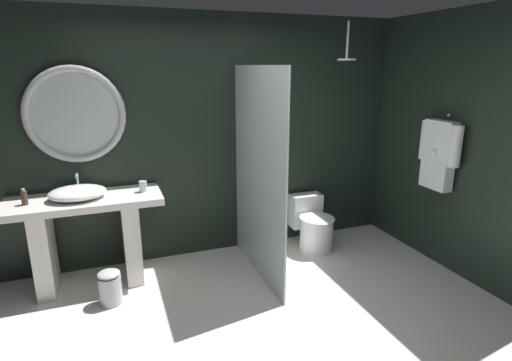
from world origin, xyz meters
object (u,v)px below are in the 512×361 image
(rain_shower_head, at_px, (347,55))
(hanging_bathrobe, at_px, (439,152))
(toilet, at_px, (313,225))
(waste_bin, at_px, (110,287))
(round_wall_mirror, at_px, (76,115))
(vessel_sink, at_px, (77,193))
(soap_dispenser, at_px, (24,198))
(tumbler_cup, at_px, (143,186))

(rain_shower_head, bearing_deg, hanging_bathrobe, -40.41)
(toilet, relative_size, waste_bin, 1.87)
(round_wall_mirror, bearing_deg, vessel_sink, -99.33)
(rain_shower_head, relative_size, hanging_bathrobe, 0.50)
(rain_shower_head, xyz_separation_m, toilet, (-0.25, 0.13, -1.90))
(vessel_sink, bearing_deg, soap_dispenser, -177.47)
(tumbler_cup, relative_size, hanging_bathrobe, 0.14)
(tumbler_cup, xyz_separation_m, rain_shower_head, (2.12, -0.15, 1.24))
(vessel_sink, bearing_deg, waste_bin, -65.56)
(rain_shower_head, bearing_deg, round_wall_mirror, 170.97)
(round_wall_mirror, bearing_deg, rain_shower_head, -9.03)
(round_wall_mirror, xyz_separation_m, waste_bin, (0.16, -0.73, -1.45))
(vessel_sink, height_order, rain_shower_head, rain_shower_head)
(vessel_sink, distance_m, rain_shower_head, 2.98)
(round_wall_mirror, bearing_deg, tumbler_cup, -26.48)
(vessel_sink, bearing_deg, hanging_bathrobe, -12.69)
(toilet, bearing_deg, tumbler_cup, 179.18)
(round_wall_mirror, bearing_deg, soap_dispenser, -147.75)
(round_wall_mirror, xyz_separation_m, hanging_bathrobe, (3.41, -1.06, -0.40))
(tumbler_cup, xyz_separation_m, soap_dispenser, (-1.02, -0.03, 0.01))
(waste_bin, bearing_deg, toilet, 10.75)
(soap_dispenser, bearing_deg, vessel_sink, 2.53)
(rain_shower_head, height_order, waste_bin, rain_shower_head)
(tumbler_cup, bearing_deg, hanging_bathrobe, -15.41)
(hanging_bathrobe, bearing_deg, soap_dispenser, 168.95)
(rain_shower_head, relative_size, waste_bin, 1.20)
(round_wall_mirror, distance_m, rain_shower_head, 2.75)
(round_wall_mirror, height_order, waste_bin, round_wall_mirror)
(soap_dispenser, bearing_deg, rain_shower_head, -2.22)
(vessel_sink, distance_m, tumbler_cup, 0.59)
(vessel_sink, height_order, round_wall_mirror, round_wall_mirror)
(tumbler_cup, bearing_deg, toilet, -0.82)
(round_wall_mirror, bearing_deg, toilet, -7.01)
(soap_dispenser, relative_size, hanging_bathrobe, 0.19)
(vessel_sink, bearing_deg, tumbler_cup, 1.19)
(vessel_sink, height_order, waste_bin, vessel_sink)
(rain_shower_head, bearing_deg, waste_bin, -173.11)
(tumbler_cup, height_order, toilet, tumbler_cup)
(round_wall_mirror, relative_size, hanging_bathrobe, 1.19)
(tumbler_cup, height_order, hanging_bathrobe, hanging_bathrobe)
(round_wall_mirror, relative_size, toilet, 1.52)
(soap_dispenser, relative_size, waste_bin, 0.46)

